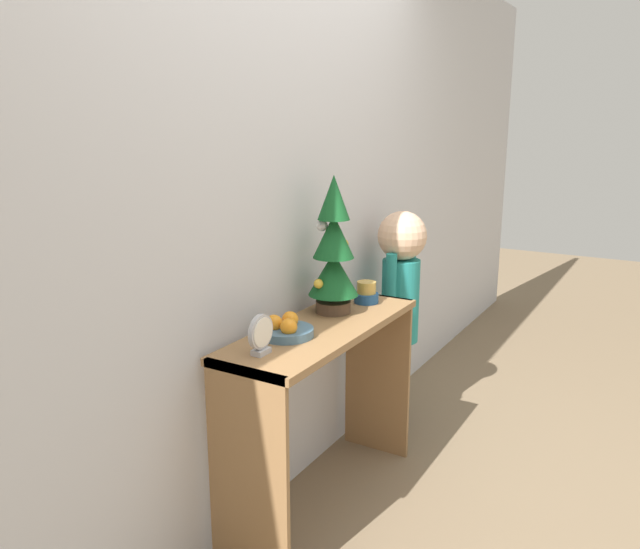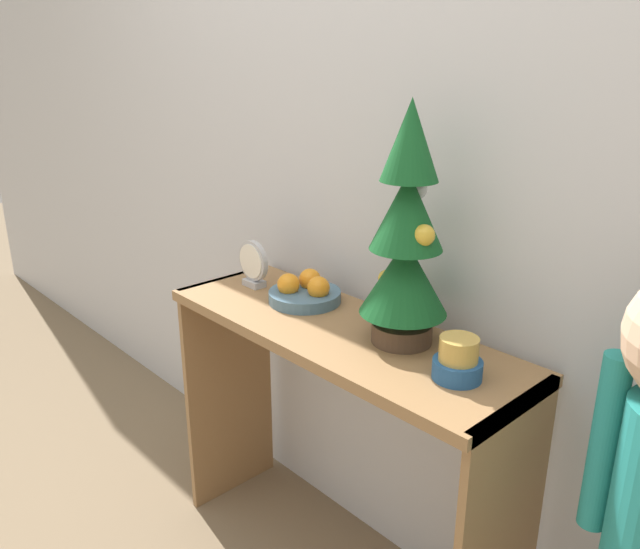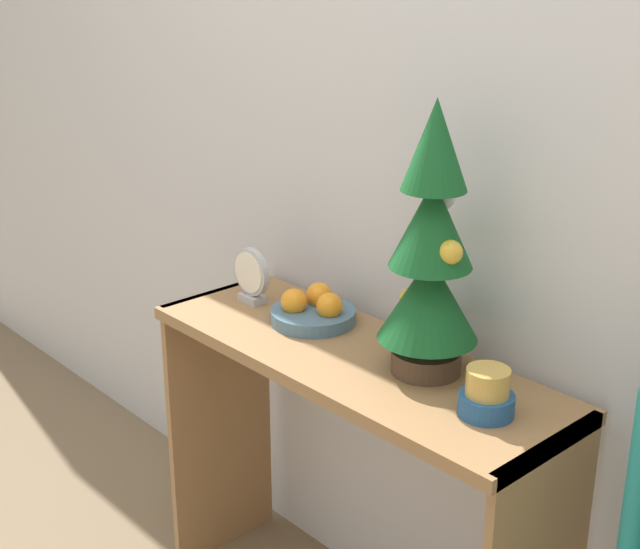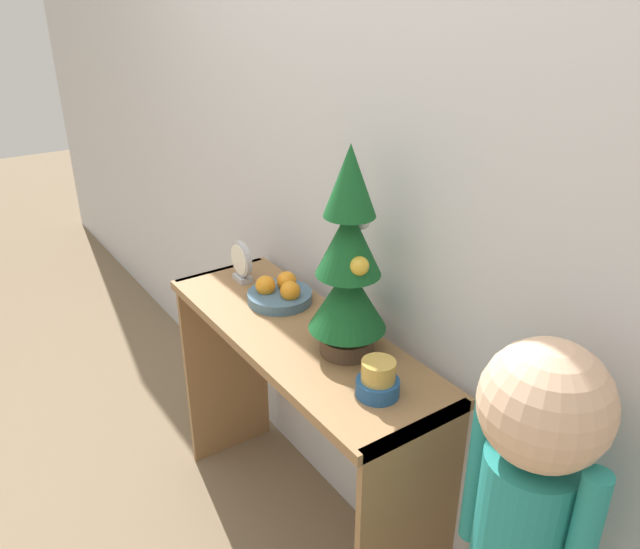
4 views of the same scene
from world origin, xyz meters
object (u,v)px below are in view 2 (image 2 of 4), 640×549
at_px(fruit_bowl, 305,292).
at_px(desk_clock, 253,264).
at_px(mini_tree, 406,237).
at_px(singing_bowl, 458,361).

height_order(fruit_bowl, desk_clock, desk_clock).
distance_m(mini_tree, singing_bowl, 0.31).
height_order(fruit_bowl, singing_bowl, singing_bowl).
relative_size(fruit_bowl, singing_bowl, 1.89).
xyz_separation_m(mini_tree, fruit_bowl, (-0.36, 0.00, -0.24)).
xyz_separation_m(mini_tree, desk_clock, (-0.56, -0.03, -0.20)).
distance_m(fruit_bowl, singing_bowl, 0.57).
bearing_deg(fruit_bowl, mini_tree, -0.42).
xyz_separation_m(mini_tree, singing_bowl, (0.20, -0.06, -0.23)).
distance_m(fruit_bowl, desk_clock, 0.21).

